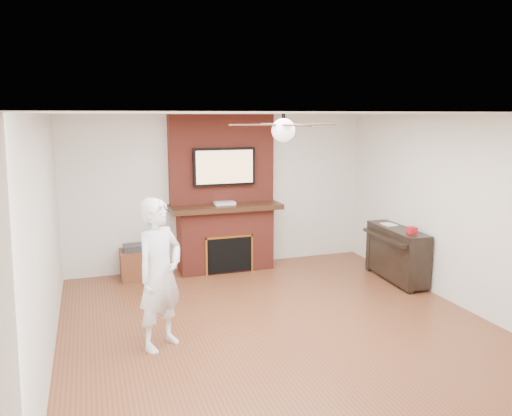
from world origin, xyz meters
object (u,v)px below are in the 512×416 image
object	(u,v)px
fireplace	(224,209)
side_table	(136,263)
person	(160,274)
piano	(396,253)

from	to	relation	value
fireplace	side_table	size ratio (longest dim) A/B	4.70
person	side_table	world-z (taller)	person
person	side_table	size ratio (longest dim) A/B	3.08
person	piano	size ratio (longest dim) A/B	1.30
fireplace	piano	xyz separation A→B (m)	(2.30, -1.44, -0.56)
person	piano	bearing A→B (deg)	-20.62
side_table	piano	bearing A→B (deg)	-20.70
fireplace	person	xyz separation A→B (m)	(-1.39, -2.52, -0.18)
side_table	fireplace	bearing A→B (deg)	2.20
fireplace	person	bearing A→B (deg)	-118.83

